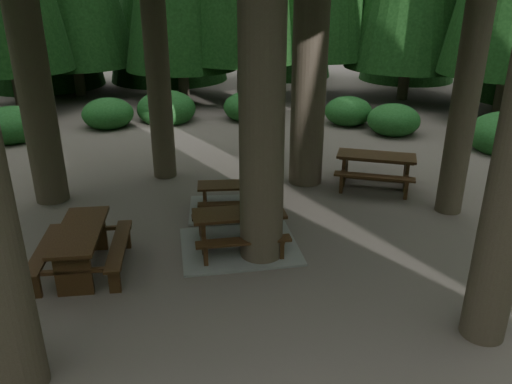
{
  "coord_description": "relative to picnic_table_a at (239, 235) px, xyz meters",
  "views": [
    {
      "loc": [
        -0.05,
        -8.53,
        5.04
      ],
      "look_at": [
        0.75,
        0.9,
        1.1
      ],
      "focal_mm": 35.0,
      "sensor_mm": 36.0,
      "label": 1
    }
  ],
  "objects": [
    {
      "name": "picnic_table_c",
      "position": [
        -0.11,
        1.89,
        -0.06
      ],
      "size": [
        1.98,
        1.64,
        0.67
      ],
      "rotation": [
        0.0,
        0.0,
        -0.0
      ],
      "color": "gray",
      "rests_on": "ground"
    },
    {
      "name": "picnic_table_d",
      "position": [
        3.82,
        3.13,
        0.31
      ],
      "size": [
        2.46,
        2.22,
        0.88
      ],
      "rotation": [
        0.0,
        0.0,
        -0.34
      ],
      "color": "#361D10",
      "rests_on": "ground"
    },
    {
      "name": "shrub_ring",
      "position": [
        0.32,
        0.17,
        0.12
      ],
      "size": [
        23.86,
        24.64,
        1.49
      ],
      "color": "#1D501B",
      "rests_on": "ground"
    },
    {
      "name": "picnic_table_b",
      "position": [
        -2.98,
        -0.65,
        0.31
      ],
      "size": [
        1.71,
        2.09,
        0.88
      ],
      "rotation": [
        0.0,
        0.0,
        1.61
      ],
      "color": "#361D10",
      "rests_on": "ground"
    },
    {
      "name": "picnic_table_a",
      "position": [
        0.0,
        0.0,
        0.0
      ],
      "size": [
        2.55,
        2.17,
        0.81
      ],
      "rotation": [
        0.0,
        0.0,
        0.09
      ],
      "color": "gray",
      "rests_on": "ground"
    },
    {
      "name": "ground",
      "position": [
        -0.38,
        -0.58,
        -0.28
      ],
      "size": [
        80.0,
        80.0,
        0.0
      ],
      "primitive_type": "plane",
      "color": "#574F47",
      "rests_on": "ground"
    }
  ]
}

